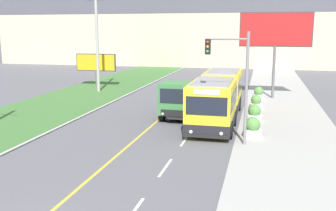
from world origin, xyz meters
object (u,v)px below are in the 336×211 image
planter_round_far (259,94)px  city_bus (218,98)px  traffic_light_mast (235,74)px  planter_round_third (256,103)px  planter_round_near (253,128)px  billboard_small (96,63)px  billboard_large (276,32)px  planter_round_second (254,114)px  utility_pole_far (97,40)px  dump_truck (182,100)px

planter_round_far → city_bus: bearing=-106.9°
traffic_light_mast → planter_round_third: bearing=84.2°
planter_round_near → planter_round_far: bearing=89.3°
billboard_small → planter_round_near: size_ratio=3.87×
traffic_light_mast → billboard_small: size_ratio=1.34×
billboard_large → planter_round_near: size_ratio=6.54×
city_bus → planter_round_second: 2.66m
utility_pole_far → traffic_light_mast: (14.54, -15.74, -1.30)m
utility_pole_far → planter_round_second: bearing=-32.3°
utility_pole_far → traffic_light_mast: 21.46m
city_bus → traffic_light_mast: traffic_light_mast is taller
city_bus → planter_round_near: (2.46, -4.17, -0.99)m
traffic_light_mast → billboard_large: size_ratio=0.79×
city_bus → utility_pole_far: utility_pole_far is taller
city_bus → planter_round_third: bearing=60.2°
city_bus → billboard_small: (-14.83, 13.41, 0.96)m
dump_truck → planter_round_near: (4.99, -4.17, -0.73)m
utility_pole_far → planter_round_second: utility_pole_far is taller
planter_round_near → planter_round_second: (0.00, 4.27, -0.02)m
dump_truck → planter_round_near: size_ratio=5.69×
billboard_large → dump_truck: bearing=-123.4°
utility_pole_far → billboard_large: (16.92, -0.27, 0.77)m
planter_round_third → dump_truck: bearing=-139.1°
city_bus → dump_truck: bearing=180.0°
traffic_light_mast → planter_round_far: traffic_light_mast is taller
billboard_small → planter_round_second: 21.91m
city_bus → billboard_large: bearing=68.3°
city_bus → dump_truck: city_bus is taller
dump_truck → traffic_light_mast: size_ratio=1.10×
traffic_light_mast → billboard_large: billboard_large is taller
city_bus → planter_round_second: (2.46, 0.09, -1.01)m
utility_pole_far → billboard_large: 16.94m
city_bus → billboard_large: billboard_large is taller
city_bus → dump_truck: (-2.53, 0.00, -0.26)m
planter_round_second → billboard_large: bearing=81.8°
city_bus → billboard_small: bearing=137.9°
planter_round_far → planter_round_near: bearing=-90.7°
planter_round_second → planter_round_third: 4.27m
planter_round_second → planter_round_far: (0.16, 8.53, 0.01)m
billboard_small → planter_round_near: 24.73m
utility_pole_far → planter_round_third: bearing=-19.7°
planter_round_near → traffic_light_mast: bearing=-121.6°
planter_round_far → billboard_small: bearing=164.7°
dump_truck → billboard_large: billboard_large is taller
billboard_large → planter_round_third: 7.66m
planter_round_near → planter_round_third: planter_round_near is taller
billboard_large → planter_round_second: billboard_large is taller
planter_round_second → planter_round_third: bearing=89.6°
dump_truck → traffic_light_mast: bearing=-55.5°
billboard_small → planter_round_second: bearing=-37.6°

